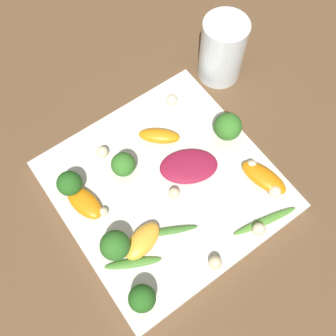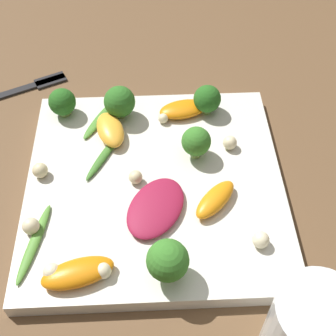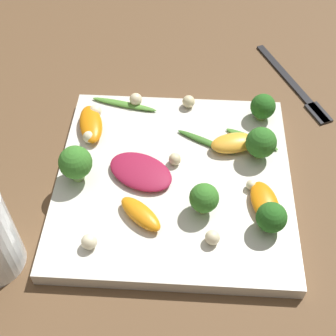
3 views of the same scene
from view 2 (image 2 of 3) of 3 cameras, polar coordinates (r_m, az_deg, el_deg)
The scene contains 25 objects.
ground_plane at distance 0.54m, azimuth -1.40°, elevation -2.78°, with size 2.40×2.40×0.00m, color brown.
plate at distance 0.53m, azimuth -1.42°, elevation -2.18°, with size 0.29×0.29×0.02m.
drinking_glass at distance 0.42m, azimuth 16.80°, elevation -19.06°, with size 0.07×0.07×0.11m.
fork at distance 0.69m, azimuth -18.22°, elevation 8.89°, with size 0.10×0.18×0.01m.
radicchio_leaf_0 at distance 0.50m, azimuth -1.00°, elevation -4.82°, with size 0.10×0.09×0.01m.
orange_segment_0 at distance 0.57m, azimuth -6.88°, elevation 4.66°, with size 0.07×0.05×0.02m.
orange_segment_1 at distance 0.59m, azimuth 2.03°, elevation 7.18°, with size 0.04×0.07×0.02m.
orange_segment_2 at distance 0.46m, azimuth -10.72°, elevation -12.46°, with size 0.05×0.08×0.02m.
orange_segment_3 at distance 0.50m, azimuth 5.98°, elevation -3.82°, with size 0.06×0.06×0.02m.
broccoli_floret_0 at distance 0.58m, azimuth -5.75°, elevation 8.03°, with size 0.04×0.04×0.04m.
broccoli_floret_1 at distance 0.60m, azimuth -12.60°, elevation 7.82°, with size 0.03×0.03×0.04m.
broccoli_floret_2 at distance 0.59m, azimuth 4.97°, elevation 8.36°, with size 0.03×0.03×0.04m.
broccoli_floret_3 at distance 0.44m, azimuth 0.20°, elevation -11.26°, with size 0.04×0.04×0.05m.
broccoli_floret_4 at distance 0.53m, azimuth 3.65°, elevation 3.21°, with size 0.03×0.03×0.04m.
arugula_sprig_0 at distance 0.59m, azimuth -8.19°, elevation 5.87°, with size 0.07×0.04×0.00m.
arugula_sprig_1 at distance 0.49m, azimuth -15.81°, elevation -8.77°, with size 0.09×0.03×0.01m.
arugula_sprig_2 at distance 0.55m, azimuth -7.59°, elevation 1.59°, with size 0.08×0.05×0.01m.
macadamia_nut_0 at distance 0.54m, azimuth -15.14°, elevation -0.27°, with size 0.02×0.02×0.02m.
macadamia_nut_1 at distance 0.58m, azimuth -0.42°, elevation 6.07°, with size 0.01×0.01×0.01m.
macadamia_nut_2 at distance 0.50m, azimuth -16.19°, elevation -6.80°, with size 0.02×0.02×0.02m.
macadamia_nut_3 at distance 0.46m, azimuth -7.71°, elevation -12.28°, with size 0.02×0.02×0.02m.
macadamia_nut_4 at distance 0.47m, azimuth -13.75°, elevation -12.21°, with size 0.02×0.02×0.02m.
macadamia_nut_5 at distance 0.52m, azimuth -3.79°, elevation -0.87°, with size 0.02×0.02×0.02m.
macadamia_nut_6 at distance 0.56m, azimuth 7.73°, elevation 3.09°, with size 0.02×0.02×0.02m.
macadamia_nut_7 at distance 0.48m, azimuth 11.45°, elevation -8.57°, with size 0.02×0.02×0.02m.
Camera 2 is at (-0.33, 0.00, 0.43)m, focal length 50.00 mm.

